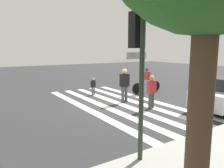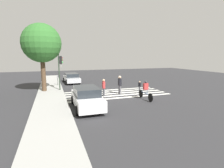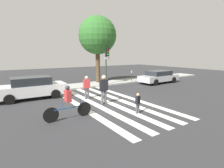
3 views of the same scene
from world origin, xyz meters
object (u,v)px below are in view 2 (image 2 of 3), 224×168
Objects in this scene: car_parked_silver_sedan at (87,97)px; car_parked_far_curb at (71,78)px; pedestrian_adult_tall_backpack at (120,84)px; cyclist_mid_street at (146,90)px; traffic_light at (60,65)px; parking_meter at (58,78)px; street_tree at (42,43)px; pedestrian_adult_yellow_jacket at (104,87)px; pedestrian_child_with_backpack at (140,86)px.

car_parked_silver_sedan reaches higher than car_parked_far_curb.
pedestrian_adult_tall_backpack is 3.04m from cyclist_mid_street.
traffic_light is at bearing 46.89° from cyclist_mid_street.
pedestrian_adult_tall_backpack is 9.77m from car_parked_far_curb.
parking_meter is 0.19× the size of street_tree.
street_tree reaches higher than pedestrian_adult_yellow_jacket.
pedestrian_adult_tall_backpack is 0.38× the size of car_parked_far_curb.
pedestrian_adult_tall_backpack reaches higher than parking_meter.
cyclist_mid_street is (-2.75, -1.29, -0.16)m from pedestrian_adult_tall_backpack.
street_tree is (-0.06, 1.69, 2.21)m from traffic_light.
car_parked_far_curb is (8.47, 6.15, 0.07)m from pedestrian_child_with_backpack.
pedestrian_adult_tall_backpack reaches higher than car_parked_far_curb.
car_parked_far_curb is at bearing 14.22° from pedestrian_adult_yellow_jacket.
parking_meter is 1.20× the size of pedestrian_child_with_backpack.
street_tree reaches higher than car_parked_silver_sedan.
pedestrian_child_with_backpack is 0.24× the size of car_parked_silver_sedan.
street_tree is 6.31× the size of pedestrian_child_with_backpack.
traffic_light is 0.85× the size of car_parked_silver_sedan.
traffic_light is 7.47m from car_parked_silver_sedan.
pedestrian_adult_yellow_jacket is 1.47× the size of pedestrian_child_with_backpack.
cyclist_mid_street is at bearing -125.64° from pedestrian_adult_yellow_jacket.
street_tree is at bearing 69.41° from pedestrian_adult_tall_backpack.
pedestrian_child_with_backpack is 7.68m from car_parked_silver_sedan.
traffic_light is 3.57× the size of pedestrian_child_with_backpack.
cyclist_mid_street is (-2.41, -3.04, -0.04)m from pedestrian_adult_yellow_jacket.
parking_meter is 2.92m from car_parked_far_curb.
pedestrian_adult_yellow_jacket is (-3.87, -3.61, -1.83)m from traffic_light.
pedestrian_adult_yellow_jacket is (-3.81, -5.30, -4.05)m from street_tree.
car_parked_silver_sedan is (-0.79, 5.26, -0.09)m from cyclist_mid_street.
car_parked_silver_sedan is at bearing 98.82° from cyclist_mid_street.
street_tree is at bearing 146.64° from car_parked_far_curb.
street_tree reaches higher than traffic_light.
street_tree is 8.72m from car_parked_silver_sedan.
traffic_light is at bearing -88.04° from street_tree.
street_tree is at bearing 53.54° from cyclist_mid_street.
car_parked_far_curb is (2.18, -1.92, -0.29)m from parking_meter.
street_tree reaches higher than car_parked_far_curb.
car_parked_far_curb reaches higher than pedestrian_child_with_backpack.
pedestrian_adult_yellow_jacket is (-7.22, -3.82, -0.07)m from parking_meter.
pedestrian_child_with_backpack is at bearing -74.99° from pedestrian_adult_yellow_jacket.
traffic_light is 5.60m from pedestrian_adult_yellow_jacket.
traffic_light reaches higher than cyclist_mid_street.
pedestrian_adult_tall_backpack is 0.39× the size of car_parked_silver_sedan.
cyclist_mid_street reaches higher than car_parked_silver_sedan.
pedestrian_adult_yellow_jacket is at bearing -170.59° from car_parked_far_curb.
pedestrian_child_with_backpack is (-2.95, -7.86, -2.12)m from traffic_light.
pedestrian_child_with_backpack is 2.61m from pedestrian_adult_tall_backpack.
street_tree is 10.88m from pedestrian_child_with_backpack.
pedestrian_child_with_backpack is (0.92, -4.26, -0.29)m from pedestrian_adult_yellow_jacket.
traffic_light is 2.79m from street_tree.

